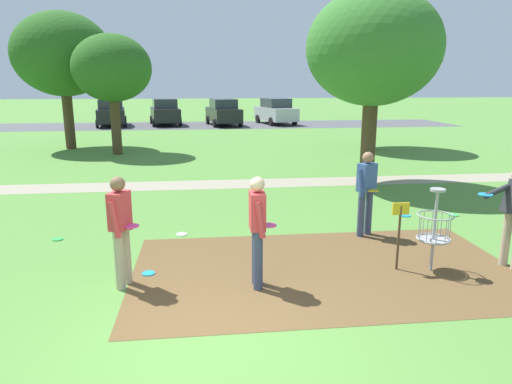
% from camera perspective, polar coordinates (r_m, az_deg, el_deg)
% --- Properties ---
extents(ground_plane, '(160.00, 160.00, 0.00)m').
position_cam_1_polar(ground_plane, '(5.78, -5.89, -18.47)').
color(ground_plane, '#518438').
extents(dirt_tee_pad, '(6.33, 3.69, 0.01)m').
position_cam_1_polar(dirt_tee_pad, '(7.89, 8.49, -9.42)').
color(dirt_tee_pad, brown).
rests_on(dirt_tee_pad, ground).
extents(disc_golf_basket, '(0.98, 0.58, 1.39)m').
position_cam_1_polar(disc_golf_basket, '(8.04, 20.74, -4.02)').
color(disc_golf_basket, '#9E9EA3').
rests_on(disc_golf_basket, ground).
extents(player_foreground_watching, '(0.40, 0.47, 1.71)m').
position_cam_1_polar(player_foreground_watching, '(6.87, 0.21, -4.19)').
color(player_foreground_watching, '#384260').
rests_on(player_foreground_watching, ground).
extents(player_throwing, '(0.49, 0.45, 1.71)m').
position_cam_1_polar(player_throwing, '(9.46, 13.46, 0.38)').
color(player_throwing, '#384260').
rests_on(player_throwing, ground).
extents(player_waiting_left, '(0.44, 0.50, 1.71)m').
position_cam_1_polar(player_waiting_left, '(7.18, -16.32, -3.98)').
color(player_waiting_left, tan).
rests_on(player_waiting_left, ground).
extents(frisbee_near_basket, '(0.25, 0.25, 0.02)m').
position_cam_1_polar(frisbee_near_basket, '(11.76, 23.14, -2.61)').
color(frisbee_near_basket, green).
rests_on(frisbee_near_basket, ground).
extents(frisbee_by_tee, '(0.20, 0.20, 0.02)m').
position_cam_1_polar(frisbee_by_tee, '(9.99, -23.24, -5.38)').
color(frisbee_by_tee, green).
rests_on(frisbee_by_tee, ground).
extents(frisbee_mid_grass, '(0.22, 0.22, 0.02)m').
position_cam_1_polar(frisbee_mid_grass, '(9.60, -9.13, -5.17)').
color(frisbee_mid_grass, white).
rests_on(frisbee_mid_grass, ground).
extents(frisbee_far_left, '(0.24, 0.24, 0.02)m').
position_cam_1_polar(frisbee_far_left, '(11.31, 17.90, -2.78)').
color(frisbee_far_left, '#1E93DB').
rests_on(frisbee_far_left, ground).
extents(frisbee_far_right, '(0.21, 0.21, 0.02)m').
position_cam_1_polar(frisbee_far_right, '(7.84, -13.09, -9.74)').
color(frisbee_far_right, '#1E93DB').
rests_on(frisbee_far_right, ground).
extents(tree_near_left, '(4.32, 4.32, 6.05)m').
position_cam_1_polar(tree_near_left, '(23.05, -22.72, 15.33)').
color(tree_near_left, '#4C3823').
rests_on(tree_near_left, ground).
extents(tree_near_right, '(3.24, 3.24, 4.96)m').
position_cam_1_polar(tree_near_right, '(20.61, -17.33, 14.30)').
color(tree_near_right, '#4C3823').
rests_on(tree_near_right, ground).
extents(tree_mid_left, '(4.18, 4.18, 5.56)m').
position_cam_1_polar(tree_mid_left, '(21.93, 14.50, 14.95)').
color(tree_mid_left, '#422D1E').
rests_on(tree_mid_left, ground).
extents(tree_mid_center, '(3.85, 3.85, 5.62)m').
position_cam_1_polar(tree_mid_center, '(14.19, 14.30, 16.75)').
color(tree_mid_center, '#4C3823').
rests_on(tree_mid_center, ground).
extents(parking_lot_strip, '(36.00, 6.00, 0.01)m').
position_cam_1_polar(parking_lot_strip, '(33.36, -6.65, 8.18)').
color(parking_lot_strip, '#4C4C51').
rests_on(parking_lot_strip, ground).
extents(parked_car_leftmost, '(2.45, 4.43, 1.84)m').
position_cam_1_polar(parked_car_leftmost, '(34.01, -17.41, 9.32)').
color(parked_car_leftmost, black).
rests_on(parked_car_leftmost, ground).
extents(parked_car_center_left, '(2.46, 4.43, 1.84)m').
position_cam_1_polar(parked_car_center_left, '(33.87, -11.15, 9.66)').
color(parked_car_center_left, black).
rests_on(parked_car_center_left, ground).
extents(parked_car_center_right, '(2.49, 4.44, 1.84)m').
position_cam_1_polar(parked_car_center_right, '(33.02, -4.03, 9.78)').
color(parked_car_center_right, black).
rests_on(parked_car_center_right, ground).
extents(parked_car_rightmost, '(2.76, 4.51, 1.84)m').
position_cam_1_polar(parked_car_rightmost, '(34.03, 2.46, 9.91)').
color(parked_car_rightmost, '#B2B7BC').
rests_on(parked_car_rightmost, ground).
extents(gravel_path, '(40.00, 1.25, 0.00)m').
position_cam_1_polar(gravel_path, '(14.09, -6.45, 0.91)').
color(gravel_path, gray).
rests_on(gravel_path, ground).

